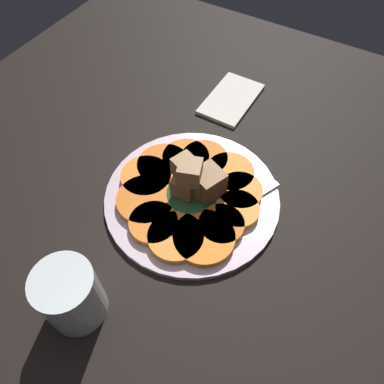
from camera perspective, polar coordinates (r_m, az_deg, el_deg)
table_slab at (r=67.03cm, az=-0.00°, el=-1.54°), size 120.00×120.00×2.00cm
plate at (r=65.78cm, az=-0.00°, el=-0.80°), size 30.61×30.61×1.05cm
carrot_slice_0 at (r=67.46cm, az=-7.01°, el=2.32°), size 9.08×9.08×1.26cm
carrot_slice_1 at (r=64.47cm, az=-7.06°, el=-1.21°), size 10.07×10.07×1.26cm
carrot_slice_2 at (r=61.81cm, az=-5.88°, el=-4.75°), size 8.11×8.11×1.26cm
carrot_slice_3 at (r=60.29cm, az=-2.49°, el=-6.83°), size 9.11×9.11×1.26cm
carrot_slice_4 at (r=60.21cm, az=1.84°, el=-6.92°), size 10.04×10.04×1.26cm
carrot_slice_5 at (r=61.52cm, az=4.49°, el=-5.00°), size 7.58×7.58×1.26cm
carrot_slice_6 at (r=63.35cm, az=6.91°, el=-2.68°), size 7.51×7.51×1.26cm
carrot_slice_7 at (r=65.56cm, az=7.30°, el=0.11°), size 7.89×7.89×1.26cm
carrot_slice_8 at (r=67.89cm, az=5.75°, el=2.96°), size 8.85×8.85×1.26cm
carrot_slice_9 at (r=69.62cm, az=1.89°, el=5.02°), size 8.65×8.65×1.26cm
carrot_slice_10 at (r=69.78cm, az=-0.95°, el=5.21°), size 8.73×8.73×1.26cm
carrot_slice_11 at (r=68.78cm, az=-4.30°, el=4.04°), size 9.80×9.80×1.26cm
center_pile at (r=62.54cm, az=0.27°, el=1.24°), size 10.54×10.13×9.06cm
fork at (r=63.82cm, az=6.36°, el=-2.64°), size 17.74×9.57×0.40cm
water_glass at (r=55.11cm, az=-18.00°, el=-14.77°), size 8.38×8.38×10.26cm
napkin at (r=83.98cm, az=6.00°, el=13.92°), size 15.22×9.13×0.80cm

